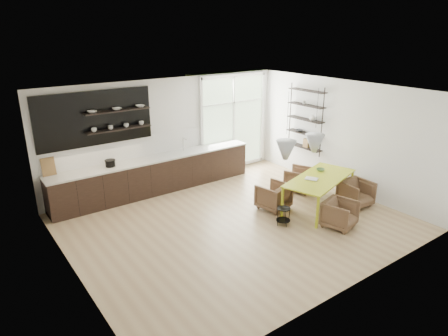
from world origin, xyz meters
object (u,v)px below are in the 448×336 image
armchair_back_left (273,196)px  armchair_back_right (299,179)px  wire_stool (283,214)px  armchair_front_right (356,193)px  dining_table (320,180)px  armchair_front_left (340,214)px

armchair_back_left → armchair_back_right: 1.39m
wire_stool → armchair_front_right: bearing=-7.7°
dining_table → armchair_back_right: 1.17m
dining_table → wire_stool: (-1.31, -0.16, -0.46)m
dining_table → armchair_back_left: bearing=129.5°
armchair_back_left → armchair_front_right: 2.04m
armchair_back_right → armchair_back_left: bearing=-6.4°
dining_table → wire_stool: bearing=169.9°
armchair_front_left → armchair_front_right: (1.23, 0.50, 0.01)m
armchair_front_left → armchair_front_right: armchair_front_right is taller
dining_table → armchair_front_left: dining_table is taller
armchair_front_left → armchair_front_right: size_ratio=0.96×
armchair_back_left → wire_stool: (-0.40, -0.76, -0.06)m
armchair_back_left → wire_stool: armchair_back_left is taller
wire_stool → armchair_back_right: bearing=34.5°
armchair_back_right → armchair_front_right: bearing=82.3°
armchair_front_right → wire_stool: size_ratio=1.74×
dining_table → wire_stool: 1.40m
armchair_front_left → armchair_back_left: bearing=93.6°
armchair_back_left → armchair_front_left: 1.64m
dining_table → wire_stool: dining_table is taller
armchair_back_left → wire_stool: bearing=51.7°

